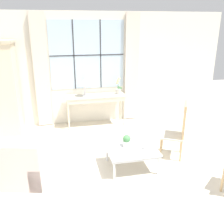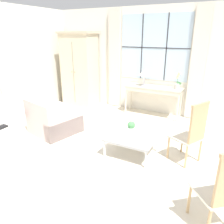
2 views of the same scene
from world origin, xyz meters
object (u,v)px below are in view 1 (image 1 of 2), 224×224
at_px(potted_plant_small, 127,140).
at_px(pillar_candle, 147,146).
at_px(coffee_table, 132,150).
at_px(potted_orchid, 118,88).
at_px(table_lamp, 85,83).
at_px(console_table, 96,99).
at_px(side_chair_wooden, 179,128).
at_px(armchair_upholstered, 21,164).

xyz_separation_m(potted_plant_small, pillar_candle, (0.32, -0.19, -0.05)).
bearing_deg(coffee_table, potted_orchid, 82.80).
distance_m(table_lamp, potted_orchid, 0.89).
relative_size(console_table, table_lamp, 3.45).
xyz_separation_m(console_table, coffee_table, (0.32, -2.19, -0.36)).
height_order(side_chair_wooden, pillar_candle, side_chair_wooden).
xyz_separation_m(table_lamp, armchair_upholstered, (-1.34, -2.11, -0.87)).
distance_m(coffee_table, potted_plant_small, 0.20).
relative_size(armchair_upholstered, coffee_table, 1.26).
bearing_deg(table_lamp, coffee_table, -74.94).
bearing_deg(side_chair_wooden, coffee_table, -168.41).
distance_m(table_lamp, coffee_table, 2.38).
xyz_separation_m(side_chair_wooden, pillar_candle, (-0.74, -0.28, -0.16)).
bearing_deg(potted_orchid, armchair_upholstered, -135.49).
relative_size(console_table, potted_plant_small, 6.93).
relative_size(console_table, side_chair_wooden, 1.35).
bearing_deg(potted_plant_small, armchair_upholstered, -178.39).
xyz_separation_m(potted_orchid, armchair_upholstered, (-2.20, -2.17, -0.70)).
bearing_deg(table_lamp, potted_plant_small, -75.75).
xyz_separation_m(coffee_table, potted_plant_small, (-0.06, 0.12, 0.15)).
relative_size(armchair_upholstered, side_chair_wooden, 1.00).
xyz_separation_m(console_table, side_chair_wooden, (1.31, -1.98, -0.11)).
xyz_separation_m(table_lamp, side_chair_wooden, (1.58, -1.97, -0.53)).
bearing_deg(potted_plant_small, coffee_table, -61.77).
bearing_deg(armchair_upholstered, pillar_candle, -3.59).
height_order(console_table, table_lamp, table_lamp).
relative_size(table_lamp, potted_orchid, 1.00).
xyz_separation_m(armchair_upholstered, pillar_candle, (2.18, -0.14, 0.18)).
height_order(armchair_upholstered, potted_plant_small, armchair_upholstered).
xyz_separation_m(console_table, potted_orchid, (0.60, 0.05, 0.25)).
height_order(table_lamp, pillar_candle, table_lamp).
relative_size(console_table, coffee_table, 1.69).
bearing_deg(potted_plant_small, table_lamp, 104.25).
distance_m(armchair_upholstered, side_chair_wooden, 2.94).
bearing_deg(potted_plant_small, potted_orchid, 80.76).
bearing_deg(potted_orchid, pillar_candle, -90.72).
height_order(table_lamp, side_chair_wooden, table_lamp).
distance_m(table_lamp, pillar_candle, 2.49).
height_order(table_lamp, coffee_table, table_lamp).
relative_size(potted_orchid, coffee_table, 0.49).
height_order(potted_orchid, coffee_table, potted_orchid).
xyz_separation_m(console_table, pillar_candle, (0.57, -2.26, -0.27)).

